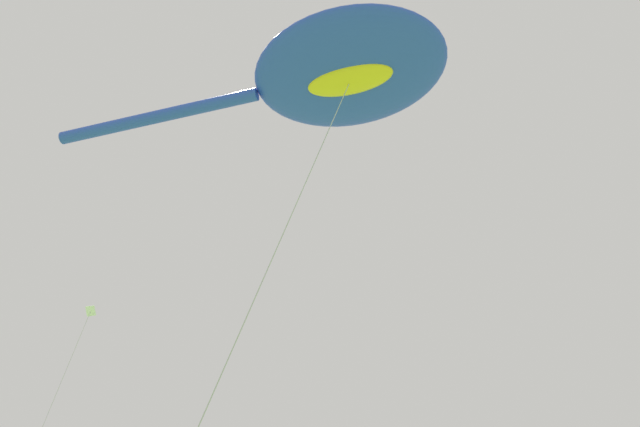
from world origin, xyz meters
The scene contains 2 objects.
big_show_kite centered at (1.95, 7.24, 18.49)m, with size 5.33×12.98×19.09m.
small_kite_stunt_black centered at (10.04, 22.96, 15.32)m, with size 0.98×2.37×18.84m.
Camera 1 is at (-9.46, 3.38, 1.96)m, focal length 36.85 mm.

